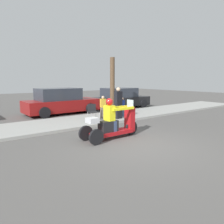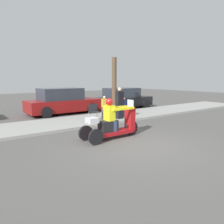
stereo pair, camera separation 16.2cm
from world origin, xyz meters
The scene contains 10 objects.
ground_plane centered at (0.00, 0.00, 0.00)m, with size 60.00×60.00×0.00m, color #565451.
sidewalk_strip centered at (0.00, 4.60, 0.06)m, with size 28.00×2.80×0.12m.
motorcycle_trike centered at (-0.17, 1.23, 0.53)m, with size 2.43×0.78×1.50m.
spectator_near_curb centered at (1.64, 4.38, 0.69)m, with size 0.31×0.22×1.17m.
spectator_end_of_line centered at (2.16, 3.75, 0.91)m, with size 0.41×0.26×1.63m.
spectator_with_child centered at (2.77, 4.12, 0.62)m, with size 0.28×0.22×1.04m.
folding_chair_curbside centered at (0.78, 4.05, 0.62)m, with size 0.52×0.52×0.82m.
parked_car_lot_left centered at (0.79, 7.76, 0.75)m, with size 4.59×2.09×1.61m.
parked_car_lot_center centered at (5.56, 7.60, 0.71)m, with size 4.27×2.11×1.51m.
tree_trunk centered at (3.16, 5.54, 1.79)m, with size 0.28×0.28×3.33m.
Camera 2 is at (-4.85, -5.09, 2.18)m, focal length 35.00 mm.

